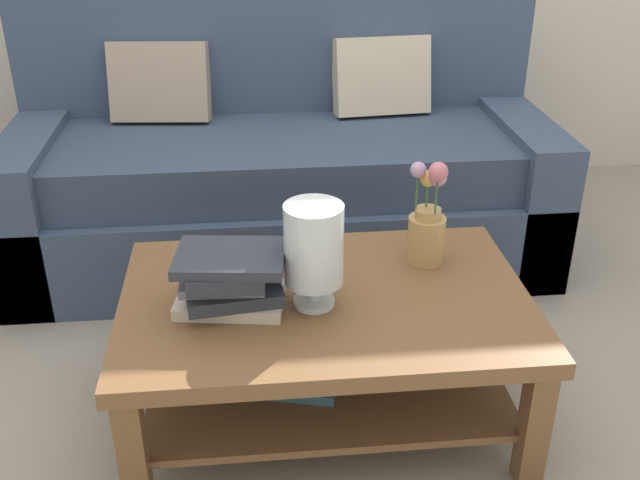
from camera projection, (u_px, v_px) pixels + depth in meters
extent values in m
plane|color=gray|center=(324.00, 352.00, 2.60)|extent=(10.00, 10.00, 0.00)
cube|color=#384760|center=(284.00, 217.00, 3.16)|extent=(2.17, 0.90, 0.36)
cube|color=#324057|center=(283.00, 158.00, 3.00)|extent=(1.93, 0.74, 0.20)
cube|color=#384760|center=(277.00, 72.00, 3.22)|extent=(2.17, 0.20, 0.70)
cube|color=#384760|center=(42.00, 201.00, 3.01)|extent=(0.20, 0.90, 0.60)
cube|color=#384760|center=(512.00, 182.00, 3.19)|extent=(0.20, 0.90, 0.60)
cube|color=gray|center=(160.00, 82.00, 3.05)|extent=(0.42, 0.22, 0.34)
cube|color=beige|center=(381.00, 76.00, 3.13)|extent=(0.41, 0.22, 0.34)
cube|color=brown|center=(325.00, 302.00, 2.13)|extent=(1.17, 0.77, 0.05)
cube|color=brown|center=(133.00, 454.00, 1.89)|extent=(0.07, 0.07, 0.38)
cube|color=brown|center=(534.00, 425.00, 1.98)|extent=(0.07, 0.07, 0.38)
cube|color=brown|center=(157.00, 313.00, 2.47)|extent=(0.07, 0.07, 0.38)
cube|color=brown|center=(466.00, 296.00, 2.57)|extent=(0.07, 0.07, 0.38)
cube|color=brown|center=(325.00, 376.00, 2.25)|extent=(1.05, 0.65, 0.02)
cube|color=#3D6075|center=(292.00, 376.00, 2.21)|extent=(0.32, 0.27, 0.03)
cube|color=#2D333D|center=(291.00, 364.00, 2.20)|extent=(0.32, 0.27, 0.04)
cube|color=#2D333D|center=(291.00, 360.00, 2.17)|extent=(0.30, 0.24, 0.03)
cube|color=beige|center=(231.00, 300.00, 2.06)|extent=(0.32, 0.23, 0.03)
cube|color=#2D333D|center=(233.00, 290.00, 2.04)|extent=(0.28, 0.22, 0.04)
cube|color=slate|center=(223.00, 277.00, 2.04)|extent=(0.24, 0.20, 0.03)
cube|color=#2D333D|center=(227.00, 270.00, 2.00)|extent=(0.21, 0.22, 0.04)
cube|color=#2D333D|center=(230.00, 258.00, 1.99)|extent=(0.31, 0.24, 0.03)
cylinder|color=silver|center=(314.00, 301.00, 2.07)|extent=(0.12, 0.12, 0.02)
cylinder|color=silver|center=(314.00, 290.00, 2.06)|extent=(0.04, 0.04, 0.06)
cylinder|color=silver|center=(314.00, 244.00, 1.99)|extent=(0.16, 0.16, 0.23)
sphere|color=#993833|center=(305.00, 265.00, 2.02)|extent=(0.04, 0.04, 0.04)
sphere|color=beige|center=(322.00, 260.00, 2.03)|extent=(0.05, 0.05, 0.05)
cylinder|color=tan|center=(426.00, 239.00, 2.27)|extent=(0.11, 0.11, 0.15)
cylinder|color=tan|center=(428.00, 213.00, 2.23)|extent=(0.08, 0.08, 0.03)
cylinder|color=#426638|center=(436.00, 196.00, 2.20)|extent=(0.01, 0.01, 0.09)
sphere|color=#B28CB7|center=(438.00, 177.00, 2.17)|extent=(0.05, 0.05, 0.05)
cylinder|color=#426638|center=(427.00, 195.00, 2.22)|extent=(0.01, 0.01, 0.08)
sphere|color=gold|center=(428.00, 179.00, 2.19)|extent=(0.05, 0.05, 0.05)
cylinder|color=#426638|center=(417.00, 192.00, 2.20)|extent=(0.01, 0.01, 0.11)
sphere|color=#B28CB7|center=(418.00, 170.00, 2.16)|extent=(0.05, 0.05, 0.05)
cylinder|color=#426638|center=(436.00, 196.00, 2.16)|extent=(0.01, 0.01, 0.12)
sphere|color=#C66B7A|center=(438.00, 172.00, 2.13)|extent=(0.06, 0.06, 0.06)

